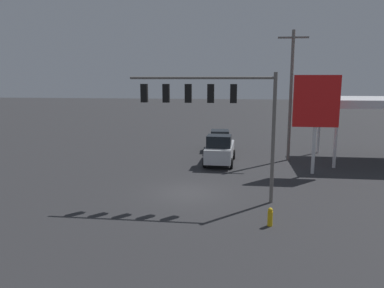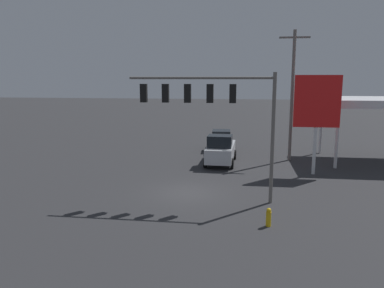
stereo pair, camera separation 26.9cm
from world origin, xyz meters
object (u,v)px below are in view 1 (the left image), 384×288
at_px(pickup_parked, 220,150).
at_px(sedan_far, 220,141).
at_px(traffic_signal_assembly, 212,103).
at_px(price_sign, 316,104).
at_px(utility_pole, 291,93).
at_px(fire_hydrant, 270,217).

bearing_deg(pickup_parked, sedan_far, -175.04).
relative_size(traffic_signal_assembly, price_sign, 1.13).
bearing_deg(utility_pole, pickup_parked, 20.04).
xyz_separation_m(utility_pole, fire_hydrant, (2.68, 14.56, -5.10)).
bearing_deg(price_sign, fire_hydrant, 69.35).
height_order(price_sign, sedan_far, price_sign).
bearing_deg(pickup_parked, utility_pole, 112.30).
bearing_deg(fire_hydrant, traffic_signal_assembly, -48.86).
bearing_deg(price_sign, utility_pole, -75.48).
bearing_deg(utility_pole, fire_hydrant, 79.57).
height_order(traffic_signal_assembly, sedan_far, traffic_signal_assembly).
xyz_separation_m(traffic_signal_assembly, price_sign, (-6.80, -6.74, -0.48)).
xyz_separation_m(price_sign, fire_hydrant, (3.82, 10.14, -4.51)).
height_order(pickup_parked, fire_hydrant, pickup_parked).
height_order(traffic_signal_assembly, utility_pole, utility_pole).
xyz_separation_m(traffic_signal_assembly, fire_hydrant, (-2.97, 3.40, -5.00)).
height_order(traffic_signal_assembly, price_sign, traffic_signal_assembly).
distance_m(traffic_signal_assembly, fire_hydrant, 6.74).
distance_m(traffic_signal_assembly, utility_pole, 12.51).
height_order(traffic_signal_assembly, pickup_parked, traffic_signal_assembly).
bearing_deg(pickup_parked, price_sign, 72.89).
xyz_separation_m(utility_pole, pickup_parked, (5.60, 2.04, -4.43)).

